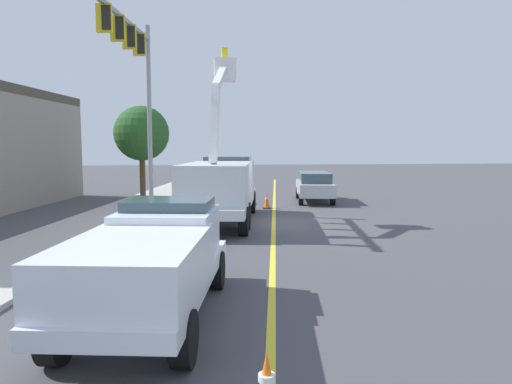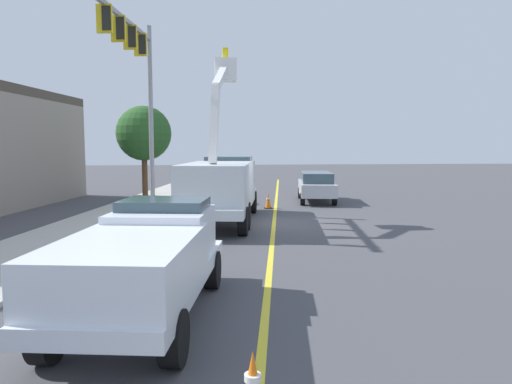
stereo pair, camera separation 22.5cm
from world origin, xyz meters
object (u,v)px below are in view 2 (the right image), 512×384
utility_bucket_truck (222,184)px  traffic_cone_mid_front (268,201)px  service_pickup_truck (145,259)px  traffic_signal_mast (137,70)px  passing_minivan (316,185)px

utility_bucket_truck → traffic_cone_mid_front: bearing=-32.0°
service_pickup_truck → traffic_signal_mast: traffic_signal_mast is taller
service_pickup_truck → passing_minivan: 18.85m
utility_bucket_truck → passing_minivan: size_ratio=1.69×
utility_bucket_truck → passing_minivan: (6.54, -5.58, -0.64)m
traffic_signal_mast → passing_minivan: bearing=-61.8°
service_pickup_truck → passing_minivan: service_pickup_truck is taller
traffic_signal_mast → service_pickup_truck: bearing=-171.3°
traffic_cone_mid_front → utility_bucket_truck: bearing=148.0°
traffic_cone_mid_front → passing_minivan: bearing=-50.2°
traffic_cone_mid_front → traffic_signal_mast: size_ratio=0.09×
service_pickup_truck → passing_minivan: bearing=-22.8°
utility_bucket_truck → traffic_signal_mast: traffic_signal_mast is taller
passing_minivan → traffic_cone_mid_front: 4.09m
passing_minivan → utility_bucket_truck: bearing=139.5°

